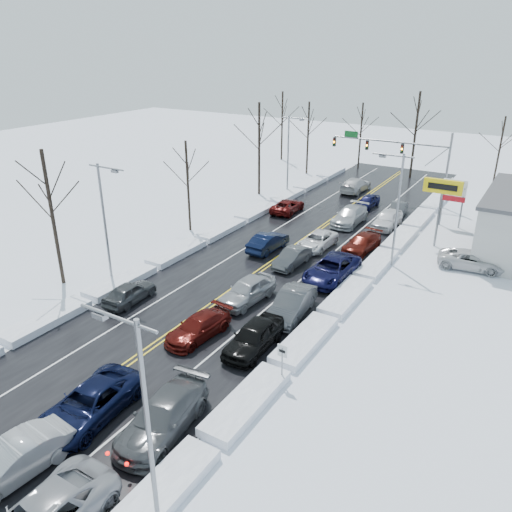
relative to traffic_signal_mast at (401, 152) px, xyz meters
The scene contains 41 objects.
ground 28.73m from the traffic_signal_mast, 97.02° to the right, with size 160.00×160.00×0.00m, color silver.
road_surface 26.78m from the traffic_signal_mast, 97.55° to the right, with size 14.00×84.00×0.01m, color black.
snow_bank_left 28.77m from the traffic_signal_mast, 113.03° to the right, with size 1.77×72.00×0.51m, color white.
snow_bank_right 26.88m from the traffic_signal_mast, 80.92° to the right, with size 1.77×72.00×0.51m, color white.
traffic_signal_mast is the anchor object (origin of this frame).
tires_plus_sign 13.92m from the traffic_signal_mast, 59.54° to the right, with size 3.20×0.34×6.00m.
used_vehicles_sign 9.50m from the traffic_signal_mast, 40.34° to the right, with size 2.20×0.22×4.65m.
speed_limit_sign 36.51m from the traffic_signal_mast, 82.48° to the right, with size 0.55×0.09×2.35m.
streetlight_se 46.25m from the traffic_signal_mast, 83.98° to the right, with size 3.20×0.25×9.00m.
streetlight_ne 18.63m from the traffic_signal_mast, 74.91° to the right, with size 3.20×0.25×9.00m.
streetlight_sw 34.08m from the traffic_signal_mast, 110.16° to the right, with size 3.20×0.25×9.00m.
streetlight_nw 12.40m from the traffic_signal_mast, 161.23° to the right, with size 3.20×0.25×9.00m.
tree_left_b 37.16m from the traffic_signal_mast, 113.74° to the right, with size 4.00×4.00×10.00m.
tree_left_c 24.38m from the traffic_signal_mast, 124.90° to the right, with size 3.40×3.40×8.50m.
tree_left_d 15.93m from the traffic_signal_mast, 157.76° to the right, with size 4.20×4.20×10.50m.
tree_left_e 15.51m from the traffic_signal_mast, 157.13° to the left, with size 3.80×3.80×9.50m.
tree_far_a 24.63m from the traffic_signal_mast, 150.75° to the left, with size 4.00×4.00×10.00m.
tree_far_b 16.10m from the traffic_signal_mast, 125.98° to the left, with size 3.60×3.60×9.00m.
tree_far_c 11.32m from the traffic_signal_mast, 97.48° to the left, with size 4.40×4.40×11.00m.
tree_far_d 15.16m from the traffic_signal_mast, 55.64° to the left, with size 3.40×3.40×8.50m.
queued_car_1 47.50m from the traffic_signal_mast, 92.06° to the right, with size 1.74×4.99×1.64m, color #A2A5AA.
queued_car_2 43.43m from the traffic_signal_mast, 92.42° to the right, with size 2.64×5.73×1.59m, color black.
queued_car_3 35.17m from the traffic_signal_mast, 92.86° to the right, with size 1.92×4.73×1.37m, color #490D09.
queued_car_4 29.81m from the traffic_signal_mast, 93.20° to the right, with size 2.00×4.96×1.69m, color #9EA1A6.
queued_car_5 23.06m from the traffic_signal_mast, 94.48° to the right, with size 1.48×4.24×1.40m, color #3A3D3F.
queued_car_6 18.69m from the traffic_signal_mast, 95.29° to the right, with size 2.22×4.81×1.34m, color white.
queued_car_7 11.82m from the traffic_signal_mast, 98.66° to the right, with size 2.30×5.67×1.65m, color #ABAFB4.
queued_car_8 7.23m from the traffic_signal_mast, 113.19° to the right, with size 1.62×4.03×1.37m, color #0B0D33.
queued_car_11 42.34m from the traffic_signal_mast, 87.57° to the right, with size 2.32×5.71×1.66m, color #44474A.
queued_car_12 34.54m from the traffic_signal_mast, 86.90° to the right, with size 1.98×4.92×1.68m, color black.
queued_car_13 30.00m from the traffic_signal_mast, 86.27° to the right, with size 1.80×5.17×1.70m, color #3D3F42.
queued_car_14 23.66m from the traffic_signal_mast, 85.15° to the right, with size 2.76×5.98×1.66m, color black.
queued_car_15 17.39m from the traffic_signal_mast, 83.31° to the right, with size 1.97×4.84×1.40m, color #4D100A.
queued_car_16 11.09m from the traffic_signal_mast, 78.45° to the right, with size 1.96×4.88×1.66m, color white.
queued_car_17 7.89m from the traffic_signal_mast, 71.72° to the right, with size 1.42×4.07×1.34m, color #45474A.
oncoming_car_0 21.83m from the traffic_signal_mast, 103.77° to the right, with size 1.64×4.70×1.55m, color black.
oncoming_car_1 14.46m from the traffic_signal_mast, 129.61° to the right, with size 2.27×4.92×1.37m, color #510C0A.
oncoming_car_2 7.68m from the traffic_signal_mast, 169.65° to the left, with size 2.30×5.67×1.65m, color #B8B8BA.
oncoming_car_3 35.03m from the traffic_signal_mast, 104.31° to the right, with size 1.70×4.23×1.44m, color #3C3E40.
parked_car_0 19.54m from the traffic_signal_mast, 55.24° to the right, with size 2.38×5.17×1.44m, color silver.
parked_car_2 13.95m from the traffic_signal_mast, 26.52° to the right, with size 1.67×4.15×1.42m, color #45090A.
Camera 1 is at (18.26, -27.17, 16.61)m, focal length 35.00 mm.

